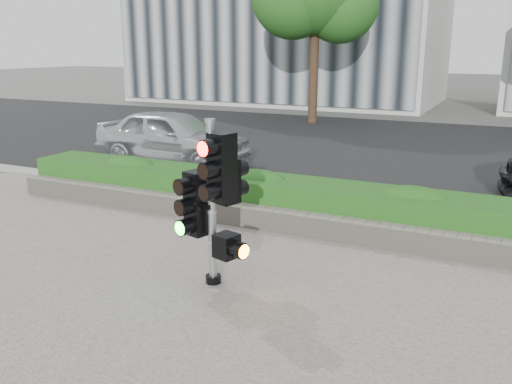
# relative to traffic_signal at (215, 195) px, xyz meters

# --- Properties ---
(ground) EXTENTS (120.00, 120.00, 0.00)m
(ground) POSITION_rel_traffic_signal_xyz_m (0.40, 0.32, -1.18)
(ground) COLOR #51514C
(ground) RESTS_ON ground
(road) EXTENTS (60.00, 13.00, 0.02)m
(road) POSITION_rel_traffic_signal_xyz_m (0.40, 10.32, -1.17)
(road) COLOR black
(road) RESTS_ON ground
(curb) EXTENTS (60.00, 0.25, 0.12)m
(curb) POSITION_rel_traffic_signal_xyz_m (0.40, 3.47, -1.12)
(curb) COLOR gray
(curb) RESTS_ON ground
(stone_wall) EXTENTS (12.00, 0.32, 0.34)m
(stone_wall) POSITION_rel_traffic_signal_xyz_m (0.40, 2.22, -0.98)
(stone_wall) COLOR gray
(stone_wall) RESTS_ON sidewalk
(hedge) EXTENTS (12.00, 1.00, 0.68)m
(hedge) POSITION_rel_traffic_signal_xyz_m (0.40, 2.87, -0.81)
(hedge) COLOR #368C2B
(hedge) RESTS_ON sidewalk
(traffic_signal) EXTENTS (0.77, 0.63, 2.09)m
(traffic_signal) POSITION_rel_traffic_signal_xyz_m (0.00, 0.00, 0.00)
(traffic_signal) COLOR black
(traffic_signal) RESTS_ON sidewalk
(car_silver) EXTENTS (4.11, 1.72, 1.39)m
(car_silver) POSITION_rel_traffic_signal_xyz_m (-4.63, 5.86, -0.47)
(car_silver) COLOR silver
(car_silver) RESTS_ON road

